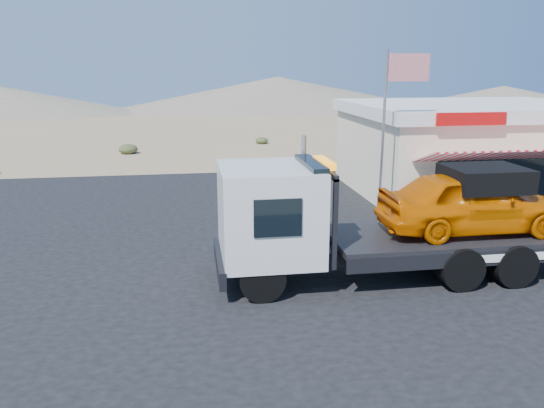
# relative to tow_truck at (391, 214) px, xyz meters

# --- Properties ---
(ground) EXTENTS (120.00, 120.00, 0.00)m
(ground) POSITION_rel_tow_truck_xyz_m (-3.34, -0.02, -1.71)
(ground) COLOR #957A54
(ground) RESTS_ON ground
(asphalt_lot) EXTENTS (32.00, 24.00, 0.02)m
(asphalt_lot) POSITION_rel_tow_truck_xyz_m (-1.34, 2.98, -1.70)
(asphalt_lot) COLOR black
(asphalt_lot) RESTS_ON ground
(tow_truck) EXTENTS (9.53, 2.82, 3.18)m
(tow_truck) POSITION_rel_tow_truck_xyz_m (0.00, 0.00, 0.00)
(tow_truck) COLOR black
(tow_truck) RESTS_ON asphalt_lot
(white_sedan) EXTENTS (5.09, 2.64, 1.60)m
(white_sedan) POSITION_rel_tow_truck_xyz_m (4.10, 2.99, -0.90)
(white_sedan) COLOR silver
(white_sedan) RESTS_ON asphalt_lot
(jerky_store) EXTENTS (10.40, 9.97, 3.90)m
(jerky_store) POSITION_rel_tow_truck_xyz_m (7.16, 8.95, 0.28)
(jerky_store) COLOR beige
(jerky_store) RESTS_ON asphalt_lot
(flagpole) EXTENTS (1.55, 0.10, 6.00)m
(flagpole) POSITION_rel_tow_truck_xyz_m (1.60, 4.48, 2.05)
(flagpole) COLOR #99999E
(flagpole) RESTS_ON asphalt_lot
(distant_hills) EXTENTS (126.00, 48.00, 4.20)m
(distant_hills) POSITION_rel_tow_truck_xyz_m (-13.11, 55.12, 0.17)
(distant_hills) COLOR #726B59
(distant_hills) RESTS_ON ground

